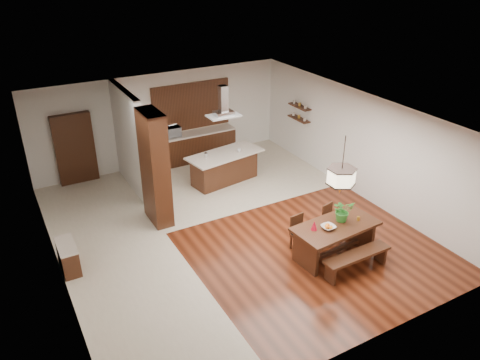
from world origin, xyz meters
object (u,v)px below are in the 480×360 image
microwave (171,132)px  pendant_lantern (343,165)px  dining_bench (356,262)px  dining_table (335,233)px  hallway_console (68,257)px  fruit_bowl (328,227)px  dining_chair_right (332,222)px  kitchen_island (224,167)px  dining_chair_left (301,234)px  island_cup (239,150)px  foliage_plant (343,211)px  range_hood (223,101)px

microwave → pendant_lantern: bearing=-76.1°
dining_bench → dining_table: bearing=94.1°
hallway_console → fruit_bowl: (5.08, -2.40, 0.52)m
dining_table → fruit_bowl: size_ratio=6.73×
dining_chair_right → microwave: size_ratio=1.47×
kitchen_island → dining_chair_left: bearing=-100.5°
dining_chair_right → fruit_bowl: size_ratio=2.85×
dining_chair_left → dining_bench: bearing=-70.7°
pendant_lantern → fruit_bowl: (-0.24, -0.03, -1.41)m
island_cup → dining_chair_left: bearing=-97.5°
pendant_lantern → island_cup: bearing=90.3°
kitchen_island → dining_bench: bearing=-94.0°
fruit_bowl → microwave: (-1.09, 6.41, 0.27)m
dining_chair_left → pendant_lantern: 1.97m
pendant_lantern → foliage_plant: (0.23, 0.09, -1.19)m
microwave → hallway_console: bearing=-132.7°
dining_table → dining_chair_right: 0.78m
kitchen_island → microwave: bearing=105.9°
dining_chair_left → dining_chair_right: 0.96m
foliage_plant → range_hood: bearing=98.7°
fruit_bowl → range_hood: 4.82m
range_hood → dining_table: bearing=-84.4°
foliage_plant → range_hood: 4.68m
foliage_plant → dining_table: bearing=-159.0°
dining_chair_left → microwave: (-0.81, 5.82, 0.69)m
dining_bench → island_cup: (-0.07, 5.07, 0.73)m
fruit_bowl → pendant_lantern: bearing=7.5°
hallway_console → range_hood: range_hood is taller
fruit_bowl → island_cup: island_cup is taller
dining_chair_left → kitchen_island: kitchen_island is taller
dining_chair_left → range_hood: range_hood is taller
dining_chair_left → range_hood: bearing=83.5°
foliage_plant → kitchen_island: size_ratio=0.22×
dining_chair_right → range_hood: bearing=87.8°
dining_chair_left → microwave: size_ratio=1.48×
dining_table → fruit_bowl: (-0.24, -0.03, 0.25)m
dining_chair_right → kitchen_island: 3.97m
dining_chair_left → range_hood: (0.08, 3.95, 2.04)m
dining_chair_right → pendant_lantern: bearing=-140.3°
hallway_console → kitchen_island: 5.32m
kitchen_island → microwave: size_ratio=4.10×
dining_table → kitchen_island: kitchen_island is taller
foliage_plant → island_cup: 4.29m
dining_chair_right → fruit_bowl: fruit_bowl is taller
hallway_console → dining_bench: (5.37, -3.07, -0.09)m
kitchen_island → hallway_console: bearing=-165.8°
fruit_bowl → dining_table: bearing=7.5°
kitchen_island → dining_table: bearing=-93.7°
foliage_plant → fruit_bowl: size_ratio=1.72×
pendant_lantern → island_cup: size_ratio=11.44×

